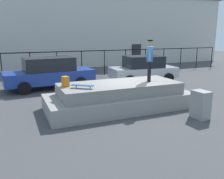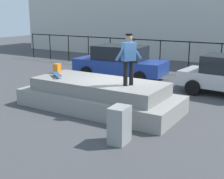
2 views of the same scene
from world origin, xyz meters
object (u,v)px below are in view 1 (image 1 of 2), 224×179
skateboard (82,86)px  utility_box (201,105)px  backpack (65,81)px  skateboarder (150,58)px  car_blue_sedan_near (49,73)px  car_silver_sedan_mid (143,69)px

skateboard → utility_box: 4.23m
utility_box → backpack: bearing=146.6°
skateboarder → utility_box: skateboarder is taller
car_blue_sedan_near → car_silver_sedan_mid: 5.64m
skateboard → backpack: backpack is taller
backpack → utility_box: bearing=49.2°
skateboarder → backpack: bearing=174.2°
backpack → car_silver_sedan_mid: 7.10m
backpack → car_silver_sedan_mid: (5.73, 4.17, -0.39)m
backpack → car_silver_sedan_mid: size_ratio=0.09×
car_silver_sedan_mid → utility_box: (-1.50, -6.56, -0.34)m
car_silver_sedan_mid → utility_box: 6.74m
skateboarder → car_silver_sedan_mid: bearing=62.3°
car_silver_sedan_mid → backpack: bearing=-144.0°
car_blue_sedan_near → skateboarder: bearing=-57.2°
car_silver_sedan_mid → skateboarder: bearing=-117.7°
skateboarder → skateboard: size_ratio=2.14×
skateboarder → backpack: size_ratio=4.45×
skateboard → utility_box: skateboard is taller
car_silver_sedan_mid → utility_box: car_silver_sedan_mid is taller
skateboard → utility_box: bearing=-26.1°
backpack → utility_box: backpack is taller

